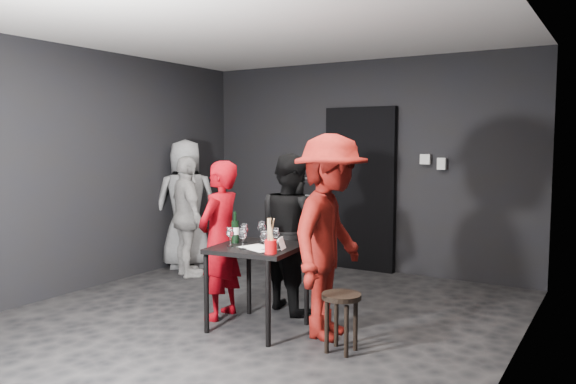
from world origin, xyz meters
The scene contains 26 objects.
floor centered at (0.00, 0.00, 0.00)m, with size 4.50×5.00×0.02m, color black.
ceiling centered at (0.00, 0.00, 2.70)m, with size 4.50×5.00×0.02m, color silver.
wall_back centered at (0.00, 2.50, 1.35)m, with size 4.50×0.04×2.70m, color black.
wall_left centered at (-2.25, 0.00, 1.35)m, with size 0.04×5.00×2.70m, color black.
wall_right centered at (2.25, 0.00, 1.35)m, with size 0.04×5.00×2.70m, color black.
doorway centered at (0.00, 2.44, 1.05)m, with size 0.95×0.10×2.10m, color black.
wallbox_upper centered at (0.85, 2.45, 1.45)m, with size 0.12×0.06×0.12m, color #B7B7B2.
wallbox_lower centered at (1.05, 2.45, 1.40)m, with size 0.10×0.06×0.14m, color #B7B7B2.
hand_truck centered at (-0.66, 2.23, 0.22)m, with size 0.40×0.34×1.20m.
tasting_table centered at (0.19, -0.19, 0.65)m, with size 0.72×0.72×0.75m.
stool centered at (1.06, -0.31, 0.36)m, with size 0.31×0.31×0.47m.
server_red centered at (-0.30, -0.10, 0.74)m, with size 0.54×0.35×1.47m, color #85020A.
woman_black centered at (0.13, 0.48, 0.80)m, with size 0.78×0.43×1.60m, color black.
man_maroon centered at (0.82, -0.03, 1.00)m, with size 1.29×0.60×2.00m, color maroon.
bystander_cream centered at (-1.66, 0.98, 0.74)m, with size 0.87×0.41×1.48m, color #BAB6B2.
bystander_grey centered at (-1.99, 1.35, 0.95)m, with size 0.93×0.51×1.90m, color gray.
tasting_mat centered at (0.27, -0.29, 0.75)m, with size 0.33×0.22×0.00m, color white.
wine_glass_a centered at (0.01, -0.35, 0.84)m, with size 0.07×0.07×0.19m, color white, non-canonical shape.
wine_glass_b centered at (0.00, -0.14, 0.84)m, with size 0.07×0.07×0.19m, color white, non-canonical shape.
wine_glass_c centered at (0.13, -0.04, 0.86)m, with size 0.08×0.08×0.21m, color white, non-canonical shape.
wine_glass_d centered at (0.17, -0.39, 0.85)m, with size 0.07×0.07×0.20m, color white, non-canonical shape.
wine_glass_e centered at (0.35, -0.34, 0.84)m, with size 0.07×0.07×0.18m, color white, non-canonical shape.
wine_glass_f centered at (0.35, -0.16, 0.84)m, with size 0.07×0.07×0.18m, color white, non-canonical shape.
wine_bottle centered at (-0.07, -0.18, 0.86)m, with size 0.07×0.07×0.29m.
breadstick_cup centered at (0.47, -0.43, 0.89)m, with size 0.10×0.10×0.31m.
reserved_card centered at (0.43, -0.23, 0.80)m, with size 0.08×0.13×0.10m, color white, non-canonical shape.
Camera 1 is at (2.94, -4.23, 1.67)m, focal length 35.00 mm.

